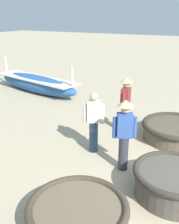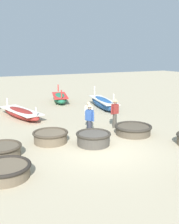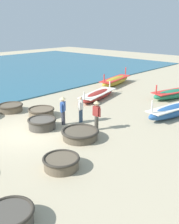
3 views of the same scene
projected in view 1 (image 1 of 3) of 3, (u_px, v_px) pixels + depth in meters
name	position (u px, v px, depth m)	size (l,w,h in m)	color
coracle_upturned	(174.00, 181.00, 5.06)	(1.60, 1.60, 0.58)	#4C473F
coracle_far_right	(78.00, 216.00, 4.23)	(1.67, 1.67, 0.54)	brown
coracle_front_left	(176.00, 130.00, 7.38)	(1.91, 1.91, 0.49)	brown
long_boat_green_hull	(36.00, 83.00, 11.80)	(1.90, 4.92, 1.41)	#285693
fisherman_standing_left	(124.00, 131.00, 5.71)	(0.36, 0.47, 1.67)	#383842
fisherman_hauling	(125.00, 101.00, 7.62)	(0.53, 0.36, 1.67)	#4C473D
fisherman_by_coracle	(94.00, 121.00, 6.56)	(0.37, 0.46, 1.57)	#2D425B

